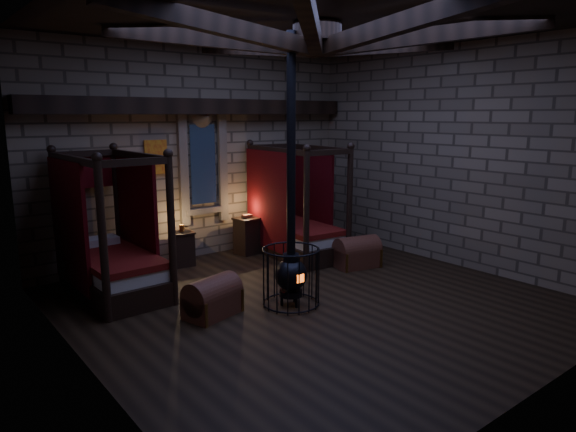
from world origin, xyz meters
TOP-DOWN VIEW (x-y plane):
  - room at (-0.00, 0.09)m, footprint 7.02×7.02m
  - bed_left at (-2.35, 2.34)m, footprint 1.22×2.23m
  - bed_right at (1.49, 2.32)m, footprint 1.31×2.25m
  - trunk_left at (-1.56, 0.48)m, footprint 0.91×0.71m
  - trunk_right at (1.87, 0.90)m, footprint 0.93×0.70m
  - nightstand_left at (-0.73, 3.05)m, footprint 0.46×0.44m
  - nightstand_right at (0.75, 3.00)m, footprint 0.51×0.50m
  - stove at (-0.39, 0.10)m, footprint 0.88×0.88m

SIDE VIEW (x-z plane):
  - trunk_left at x=-1.56m, z-range -0.03..0.56m
  - trunk_right at x=1.87m, z-range -0.03..0.58m
  - nightstand_left at x=-0.73m, z-range -0.06..0.75m
  - nightstand_right at x=0.75m, z-range -0.03..0.81m
  - bed_right at x=1.49m, z-range -0.57..1.69m
  - bed_left at x=-2.35m, z-range -0.58..1.71m
  - stove at x=-0.39m, z-range -1.45..2.60m
  - room at x=0.00m, z-range 1.60..5.89m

